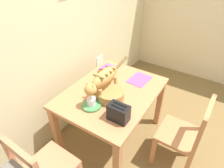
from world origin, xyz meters
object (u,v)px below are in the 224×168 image
object	(u,v)px
toaster	(119,113)
wooden_chair_near	(183,135)
cat	(103,79)
saucer_bowl	(92,105)
magazine	(139,79)
coffee_mug	(92,101)
book_stack	(107,69)
dining_table	(112,97)
wicker_basket	(111,95)

from	to	relation	value
toaster	wooden_chair_near	xyz separation A→B (m)	(0.42, -0.56, -0.38)
cat	toaster	xyz separation A→B (m)	(-0.22, -0.32, -0.14)
saucer_bowl	wooden_chair_near	bearing A→B (deg)	-64.84
magazine	toaster	world-z (taller)	toaster
coffee_mug	wooden_chair_near	size ratio (longest dim) A/B	0.14
book_stack	wooden_chair_near	world-z (taller)	wooden_chair_near
dining_table	wooden_chair_near	size ratio (longest dim) A/B	1.28
saucer_bowl	wooden_chair_near	xyz separation A→B (m)	(0.42, -0.89, -0.31)
dining_table	toaster	size ratio (longest dim) A/B	6.04
toaster	wooden_chair_near	world-z (taller)	wooden_chair_near
saucer_bowl	dining_table	bearing A→B (deg)	-6.66
cat	saucer_bowl	xyz separation A→B (m)	(-0.21, 0.01, -0.21)
magazine	toaster	xyz separation A→B (m)	(-0.72, -0.13, 0.08)
coffee_mug	magazine	distance (m)	0.74
saucer_bowl	wicker_basket	size ratio (longest dim) A/B	0.70
book_stack	wooden_chair_near	size ratio (longest dim) A/B	0.20
magazine	toaster	distance (m)	0.74
dining_table	magazine	xyz separation A→B (m)	(0.38, -0.16, 0.09)
cat	coffee_mug	distance (m)	0.26
book_stack	coffee_mug	bearing A→B (deg)	-158.43
magazine	book_stack	world-z (taller)	book_stack
dining_table	wicker_basket	distance (m)	0.20
wicker_basket	toaster	bearing A→B (deg)	-133.50
wicker_basket	toaster	xyz separation A→B (m)	(-0.22, -0.23, 0.03)
coffee_mug	magazine	size ratio (longest dim) A/B	0.45
book_stack	wicker_basket	xyz separation A→B (m)	(-0.46, -0.36, 0.03)
wooden_chair_near	saucer_bowl	bearing A→B (deg)	115.93
saucer_bowl	cat	bearing A→B (deg)	-1.67
wicker_basket	wooden_chair_near	xyz separation A→B (m)	(0.21, -0.79, -0.35)
toaster	book_stack	bearing A→B (deg)	41.07
saucer_bowl	coffee_mug	bearing A→B (deg)	0.00
dining_table	coffee_mug	size ratio (longest dim) A/B	9.30
saucer_bowl	toaster	world-z (taller)	toaster
coffee_mug	wooden_chair_near	xyz separation A→B (m)	(0.41, -0.89, -0.36)
book_stack	toaster	xyz separation A→B (m)	(-0.68, -0.59, 0.06)
coffee_mug	toaster	bearing A→B (deg)	-92.15
wicker_basket	magazine	bearing A→B (deg)	-11.40
saucer_bowl	magazine	distance (m)	0.74
wicker_basket	wooden_chair_near	bearing A→B (deg)	-75.37
magazine	toaster	size ratio (longest dim) A/B	1.44
saucer_bowl	wicker_basket	xyz separation A→B (m)	(0.21, -0.10, 0.04)
dining_table	coffee_mug	xyz separation A→B (m)	(-0.33, 0.04, 0.16)
book_stack	wooden_chair_near	bearing A→B (deg)	-102.53
cat	wicker_basket	distance (m)	0.19
coffee_mug	toaster	xyz separation A→B (m)	(-0.01, -0.33, 0.02)
cat	toaster	bearing A→B (deg)	147.46
coffee_mug	book_stack	distance (m)	0.72
cat	coffee_mug	xyz separation A→B (m)	(-0.21, 0.01, -0.16)
book_stack	saucer_bowl	bearing A→B (deg)	-158.53
dining_table	book_stack	size ratio (longest dim) A/B	6.50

